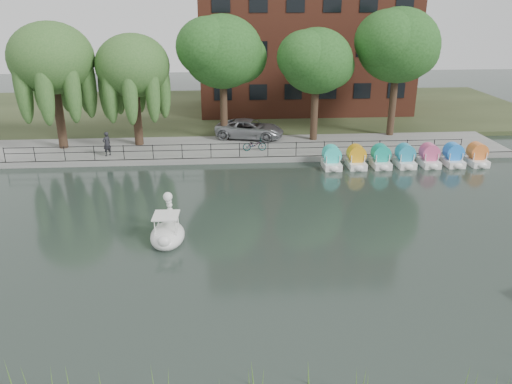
{
  "coord_description": "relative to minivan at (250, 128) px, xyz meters",
  "views": [
    {
      "loc": [
        -1.23,
        -20.35,
        10.78
      ],
      "look_at": [
        0.5,
        4.0,
        1.3
      ],
      "focal_mm": 35.0,
      "sensor_mm": 36.0,
      "label": 1
    }
  ],
  "objects": [
    {
      "name": "willow_mid",
      "position": [
        -8.5,
        -1.21,
        4.99
      ],
      "size": [
        5.32,
        5.32,
        8.15
      ],
      "color": "#473323",
      "rests_on": "promenade"
    },
    {
      "name": "minivan",
      "position": [
        0.0,
        0.0,
        0.0
      ],
      "size": [
        4.29,
        6.68,
        1.72
      ],
      "primitive_type": "imported",
      "rotation": [
        0.0,
        0.0,
        1.32
      ],
      "color": "gray",
      "rests_on": "promenade"
    },
    {
      "name": "land_strip",
      "position": [
        -1.0,
        11.79,
        -1.08
      ],
      "size": [
        60.0,
        22.0,
        0.36
      ],
      "primitive_type": "cube",
      "color": "#47512D",
      "rests_on": "ground_plane"
    },
    {
      "name": "broadleaf_far",
      "position": [
        11.5,
        0.29,
        6.14
      ],
      "size": [
        6.3,
        6.3,
        9.71
      ],
      "color": "#473323",
      "rests_on": "promenade"
    },
    {
      "name": "broadleaf_right",
      "position": [
        5.0,
        -0.71,
        5.13
      ],
      "size": [
        5.4,
        5.4,
        8.32
      ],
      "color": "#473323",
      "rests_on": "promenade"
    },
    {
      "name": "railing",
      "position": [
        -1.0,
        -4.96,
        -0.11
      ],
      "size": [
        32.0,
        0.05,
        1.0
      ],
      "color": "black",
      "rests_on": "promenade"
    },
    {
      "name": "promenade",
      "position": [
        -1.0,
        -2.21,
        -1.06
      ],
      "size": [
        40.0,
        6.0,
        0.4
      ],
      "primitive_type": "cube",
      "color": "gray",
      "rests_on": "ground_plane"
    },
    {
      "name": "ground_plane",
      "position": [
        -1.0,
        -18.21,
        -1.26
      ],
      "size": [
        120.0,
        120.0,
        0.0
      ],
      "primitive_type": "plane",
      "color": "#3A4740"
    },
    {
      "name": "pedestrian",
      "position": [
        -10.3,
        -4.04,
        0.13
      ],
      "size": [
        0.84,
        0.85,
        1.98
      ],
      "primitive_type": "imported",
      "rotation": [
        0.0,
        0.0,
        3.96
      ],
      "color": "black",
      "rests_on": "promenade"
    },
    {
      "name": "swan_boat",
      "position": [
        -4.91,
        -16.96,
        -0.78
      ],
      "size": [
        1.71,
        2.68,
        2.16
      ],
      "rotation": [
        0.0,
        0.0,
        -0.04
      ],
      "color": "white",
      "rests_on": "ground_plane"
    },
    {
      "name": "kerb",
      "position": [
        -1.0,
        -5.16,
        -1.06
      ],
      "size": [
        40.0,
        0.25,
        0.4
      ],
      "primitive_type": "cube",
      "color": "gray",
      "rests_on": "ground_plane"
    },
    {
      "name": "apartment_building",
      "position": [
        6.0,
        11.75,
        8.1
      ],
      "size": [
        20.0,
        10.07,
        18.0
      ],
      "color": "#4C1E16",
      "rests_on": "land_strip"
    },
    {
      "name": "broadleaf_center",
      "position": [
        -2.0,
        -0.21,
        5.8
      ],
      "size": [
        6.0,
        6.0,
        9.25
      ],
      "color": "#473323",
      "rests_on": "promenade"
    },
    {
      "name": "pedal_boat_row",
      "position": [
        10.28,
        -6.67,
        -0.65
      ],
      "size": [
        11.35,
        1.7,
        1.4
      ],
      "color": "white",
      "rests_on": "ground_plane"
    },
    {
      "name": "willow_left",
      "position": [
        -14.0,
        -1.71,
        5.61
      ],
      "size": [
        5.88,
        5.88,
        9.01
      ],
      "color": "#473323",
      "rests_on": "promenade"
    },
    {
      "name": "bicycle",
      "position": [
        0.15,
        -3.56,
        -0.36
      ],
      "size": [
        0.63,
        1.73,
        1.0
      ],
      "primitive_type": "imported",
      "rotation": [
        0.0,
        0.0,
        1.59
      ],
      "color": "gray",
      "rests_on": "promenade"
    }
  ]
}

